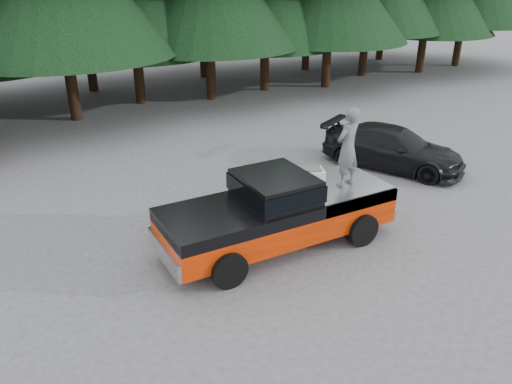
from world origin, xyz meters
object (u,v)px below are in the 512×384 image
man_on_bed (348,147)px  parked_car (393,148)px  pickup_truck (278,221)px  air_compressor (310,178)px

man_on_bed → parked_car: 5.48m
pickup_truck → air_compressor: size_ratio=9.27×
air_compressor → man_on_bed: man_on_bed is taller
pickup_truck → parked_car: parked_car is taller
pickup_truck → air_compressor: (1.02, 0.15, 0.89)m
pickup_truck → parked_car: bearing=23.0°
pickup_truck → man_on_bed: 2.50m
air_compressor → parked_car: size_ratio=0.13×
air_compressor → parked_car: 5.85m
man_on_bed → parked_car: (4.39, 2.84, -1.63)m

